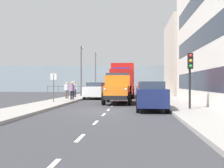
{
  "coord_description": "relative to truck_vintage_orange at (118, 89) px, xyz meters",
  "views": [
    {
      "loc": [
        -1.61,
        14.67,
        1.6
      ],
      "look_at": [
        0.77,
        -11.56,
        1.56
      ],
      "focal_mm": 40.57,
      "sensor_mm": 36.0,
      "label": 1
    }
  ],
  "objects": [
    {
      "name": "car_black_oppositeside_2",
      "position": [
        2.81,
        -19.23,
        -0.28
      ],
      "size": [
        1.98,
        3.94,
        1.72
      ],
      "color": "black",
      "rests_on": "ground_plane"
    },
    {
      "name": "road_centreline_markings",
      "position": [
        0.24,
        -3.47,
        -1.17
      ],
      "size": [
        0.12,
        38.61,
        0.01
      ],
      "color": "silver",
      "rests_on": "ground_plane"
    },
    {
      "name": "pedestrian_in_dark_coat",
      "position": [
        4.52,
        -11.55,
        -0.02
      ],
      "size": [
        0.53,
        0.34,
        1.71
      ],
      "color": "#383342",
      "rests_on": "sidewalk_right"
    },
    {
      "name": "car_navy_kerbside_near",
      "position": [
        -2.32,
        4.92,
        -0.28
      ],
      "size": [
        1.77,
        3.96,
        1.72
      ],
      "color": "navy",
      "rests_on": "ground_plane"
    },
    {
      "name": "pedestrian_couple_a",
      "position": [
        4.35,
        -2.56,
        -0.09
      ],
      "size": [
        0.53,
        0.34,
        1.61
      ],
      "color": "black",
      "rests_on": "sidewalk_right"
    },
    {
      "name": "truck_vintage_orange",
      "position": [
        0.0,
        0.0,
        0.0
      ],
      "size": [
        2.17,
        5.64,
        2.43
      ],
      "color": "black",
      "rests_on": "ground_plane"
    },
    {
      "name": "pedestrian_by_lamp",
      "position": [
        5.23,
        -4.04,
        -0.07
      ],
      "size": [
        0.53,
        0.34,
        1.63
      ],
      "color": "#4C473D",
      "rests_on": "sidewalk_right"
    },
    {
      "name": "street_sign",
      "position": [
        5.06,
        0.51,
        0.5
      ],
      "size": [
        0.5,
        0.07,
        2.25
      ],
      "color": "#4C4C4C",
      "rests_on": "sidewalk_right"
    },
    {
      "name": "lamp_post_promenade",
      "position": [
        4.97,
        -9.48,
        2.52
      ],
      "size": [
        0.32,
        1.14,
        5.88
      ],
      "color": "#59595B",
      "rests_on": "sidewalk_right"
    },
    {
      "name": "sidewalk_right",
      "position": [
        5.08,
        -3.59,
        -1.1
      ],
      "size": [
        2.65,
        41.87,
        0.15
      ],
      "primitive_type": "cube",
      "color": "#9E9993",
      "rests_on": "ground_plane"
    },
    {
      "name": "car_white_oppositeside_0",
      "position": [
        2.81,
        -6.32,
        -0.28
      ],
      "size": [
        1.97,
        4.52,
        1.72
      ],
      "color": "white",
      "rests_on": "ground_plane"
    },
    {
      "name": "car_maroon_oppositeside_1",
      "position": [
        2.81,
        -12.76,
        -0.28
      ],
      "size": [
        1.88,
        4.2,
        1.72
      ],
      "color": "maroon",
      "rests_on": "ground_plane"
    },
    {
      "name": "lamp_post_far",
      "position": [
        5.12,
        -21.39,
        2.9
      ],
      "size": [
        0.32,
        1.14,
        6.61
      ],
      "color": "#59595B",
      "rests_on": "sidewalk_right"
    },
    {
      "name": "lorry_cargo_red",
      "position": [
        0.02,
        -9.45,
        0.9
      ],
      "size": [
        2.58,
        8.2,
        3.87
      ],
      "color": "red",
      "rests_on": "ground_plane"
    },
    {
      "name": "seawall_railing",
      "position": [
        0.24,
        -23.93,
        -0.26
      ],
      "size": [
        28.08,
        0.08,
        1.2
      ],
      "color": "#4C5156",
      "rests_on": "ground_plane"
    },
    {
      "name": "traffic_light_near",
      "position": [
        -4.53,
        5.12,
        1.29
      ],
      "size": [
        0.28,
        0.41,
        3.2
      ],
      "color": "black",
      "rests_on": "sidewalk_left"
    },
    {
      "name": "pedestrian_near_railing",
      "position": [
        5.78,
        -8.69,
        0.0
      ],
      "size": [
        0.53,
        0.34,
        1.75
      ],
      "color": "black",
      "rests_on": "sidewalk_right"
    },
    {
      "name": "sea_horizon",
      "position": [
        0.24,
        -27.53,
        1.32
      ],
      "size": [
        80.0,
        0.8,
        5.0
      ],
      "primitive_type": "cube",
      "color": "#84939E",
      "rests_on": "ground_plane"
    },
    {
      "name": "ground_plane",
      "position": [
        0.24,
        -3.59,
        -1.18
      ],
      "size": [
        80.0,
        80.0,
        0.0
      ],
      "primitive_type": "plane",
      "color": "#38383D"
    },
    {
      "name": "car_red_kerbside_1",
      "position": [
        -2.32,
        -0.29,
        -0.28
      ],
      "size": [
        1.75,
        4.57,
        1.72
      ],
      "color": "#B21E1E",
      "rests_on": "ground_plane"
    },
    {
      "name": "building_far_block",
      "position": [
        -9.05,
        -15.29,
        3.86
      ],
      "size": [
        6.26,
        10.11,
        10.09
      ],
      "color": "beige",
      "rests_on": "ground_plane"
    },
    {
      "name": "pedestrian_with_bag",
      "position": [
        5.1,
        -6.58,
        -0.02
      ],
      "size": [
        0.53,
        0.34,
        1.71
      ],
      "color": "black",
      "rests_on": "sidewalk_right"
    },
    {
      "name": "sidewalk_left",
      "position": [
        -4.59,
        -3.59,
        -1.1
      ],
      "size": [
        2.65,
        41.87,
        0.15
      ],
      "primitive_type": "cube",
      "color": "#9E9993",
      "rests_on": "ground_plane"
    }
  ]
}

